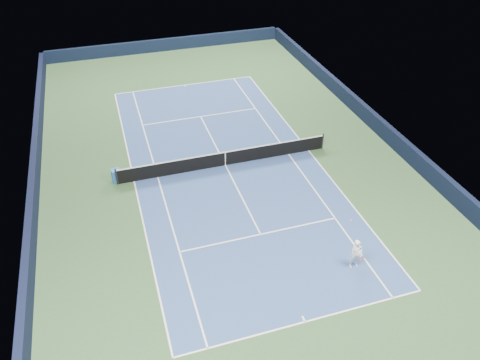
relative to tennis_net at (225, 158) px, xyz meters
name	(u,v)px	position (x,y,z in m)	size (l,w,h in m)	color
ground	(225,165)	(0.00, 0.00, -0.50)	(40.00, 40.00, 0.00)	#2D4C29
wall_far	(166,45)	(0.00, 19.82, 0.05)	(22.00, 0.35, 1.10)	black
wall_right	(384,130)	(10.82, 0.00, 0.05)	(0.35, 40.00, 1.10)	black
wall_left	(34,191)	(-10.82, 0.00, 0.05)	(0.35, 40.00, 1.10)	black
court_surface	(225,165)	(0.00, 0.00, -0.50)	(10.97, 23.77, 0.01)	navy
baseline_far	(185,85)	(0.00, 11.88, -0.50)	(10.97, 0.08, 0.00)	white
baseline_near	(305,322)	(0.00, -11.88, -0.50)	(10.97, 0.08, 0.00)	white
sideline_doubles_right	(309,150)	(5.49, 0.00, -0.50)	(0.08, 23.77, 0.00)	white
sideline_doubles_left	(134,181)	(-5.49, 0.00, -0.50)	(0.08, 23.77, 0.00)	white
sideline_singles_right	(289,154)	(4.12, 0.00, -0.50)	(0.08, 23.77, 0.00)	white
sideline_singles_left	(158,177)	(-4.12, 0.00, -0.50)	(0.08, 23.77, 0.00)	white
service_line_far	(201,117)	(0.00, 6.40, -0.50)	(8.23, 0.08, 0.00)	white
service_line_near	(261,234)	(0.00, -6.40, -0.50)	(8.23, 0.08, 0.00)	white
center_service_line	(225,165)	(0.00, 0.00, -0.50)	(0.08, 12.80, 0.00)	white
center_mark_far	(185,86)	(0.00, 11.73, -0.50)	(0.08, 0.30, 0.00)	white
center_mark_near	(304,319)	(0.00, -11.73, -0.50)	(0.08, 0.30, 0.00)	white
tennis_net	(225,158)	(0.00, 0.00, 0.00)	(12.90, 0.10, 1.07)	black
sponsor_cube	(116,176)	(-6.40, 0.31, -0.11)	(0.60, 0.51, 0.79)	blue
tennis_player	(356,254)	(3.41, -9.70, 0.27)	(0.75, 1.23, 1.97)	white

